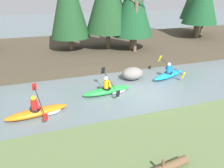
{
  "coord_description": "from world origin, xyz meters",
  "views": [
    {
      "loc": [
        -4.94,
        -9.54,
        5.21
      ],
      "look_at": [
        -1.48,
        0.59,
        0.55
      ],
      "focal_mm": 35.0,
      "sensor_mm": 36.0,
      "label": 1
    }
  ],
  "objects_px": {
    "kayaker_trailing": "(39,111)",
    "kayaker_lead": "(169,74)",
    "kayaker_middle": "(109,90)",
    "boulder_midstream": "(132,74)"
  },
  "relations": [
    {
      "from": "kayaker_lead",
      "to": "boulder_midstream",
      "type": "height_order",
      "value": "kayaker_lead"
    },
    {
      "from": "kayaker_middle",
      "to": "kayaker_trailing",
      "type": "height_order",
      "value": "same"
    },
    {
      "from": "kayaker_lead",
      "to": "boulder_midstream",
      "type": "distance_m",
      "value": 2.39
    },
    {
      "from": "kayaker_middle",
      "to": "kayaker_trailing",
      "type": "relative_size",
      "value": 1.0
    },
    {
      "from": "kayaker_trailing",
      "to": "boulder_midstream",
      "type": "bearing_deg",
      "value": 14.36
    },
    {
      "from": "kayaker_trailing",
      "to": "boulder_midstream",
      "type": "height_order",
      "value": "kayaker_trailing"
    },
    {
      "from": "kayaker_lead",
      "to": "kayaker_middle",
      "type": "bearing_deg",
      "value": 173.4
    },
    {
      "from": "kayaker_trailing",
      "to": "kayaker_lead",
      "type": "bearing_deg",
      "value": 4.79
    },
    {
      "from": "kayaker_lead",
      "to": "kayaker_trailing",
      "type": "distance_m",
      "value": 8.27
    },
    {
      "from": "kayaker_middle",
      "to": "boulder_midstream",
      "type": "height_order",
      "value": "kayaker_middle"
    }
  ]
}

